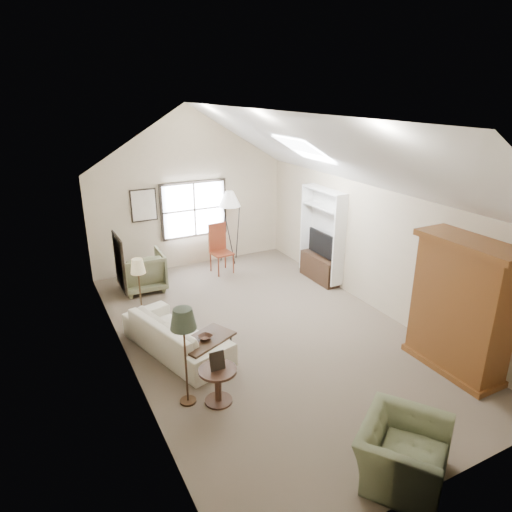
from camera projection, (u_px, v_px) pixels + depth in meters
name	position (u px, v px, depth m)	size (l,w,h in m)	color
room_shell	(267.00, 160.00, 7.46)	(5.01, 8.01, 4.00)	brown
window	(194.00, 209.00, 11.41)	(1.72, 0.08, 1.42)	black
skylight	(304.00, 149.00, 8.76)	(0.80, 1.20, 0.52)	white
wall_art	(133.00, 231.00, 8.78)	(1.97, 3.71, 0.88)	black
armoire	(462.00, 307.00, 7.14)	(0.60, 1.50, 2.20)	brown
tv_alcove	(322.00, 234.00, 10.52)	(0.32, 1.30, 2.10)	white
media_console	(320.00, 268.00, 10.80)	(0.34, 1.18, 0.60)	#382316
tv_panel	(321.00, 243.00, 10.59)	(0.05, 0.90, 0.55)	black
sofa	(177.00, 334.00, 7.87)	(2.22, 0.87, 0.65)	beige
armchair_near	(403.00, 453.00, 5.29)	(1.08, 0.95, 0.70)	#616B4B
armchair_far	(142.00, 271.00, 10.25)	(0.94, 0.97, 0.88)	#6B6B4B
coffee_table	(206.00, 352.00, 7.50)	(0.96, 0.53, 0.49)	#352615
bowl	(205.00, 337.00, 7.40)	(0.23, 0.23, 0.06)	#3B2218
side_table	(218.00, 386.00, 6.60)	(0.56, 0.56, 0.56)	#3E2219
side_chair	(222.00, 249.00, 11.14)	(0.47, 0.47, 1.22)	brown
tripod_lamp	(230.00, 227.00, 11.73)	(0.55, 0.55, 1.91)	white
dark_lamp	(185.00, 356.00, 6.42)	(0.37, 0.37, 1.55)	#232A1E
tan_lamp	(140.00, 292.00, 8.61)	(0.28, 0.28, 1.39)	tan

